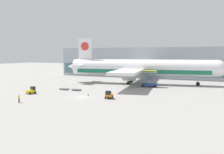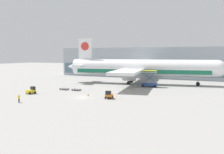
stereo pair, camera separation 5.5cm
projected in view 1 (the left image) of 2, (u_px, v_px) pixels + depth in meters
The scene contains 10 objects.
ground_plane at pixel (82, 97), 63.53m from camera, with size 400.00×400.00×0.00m, color gray.
terminal_building at pixel (152, 62), 120.23m from camera, with size 90.00×18.20×14.00m.
airplane_main at pixel (139, 68), 91.25m from camera, with size 57.72×48.66×17.00m.
scissor_lift_loader at pixel (149, 81), 83.52m from camera, with size 5.63×4.12×5.48m.
baggage_tug_foreground at pixel (109, 95), 61.51m from camera, with size 1.91×2.61×2.00m.
baggage_tug_far at pixel (31, 91), 69.04m from camera, with size 2.18×2.73×2.00m.
baggage_dolly_lead at pixel (64, 89), 76.56m from camera, with size 3.75×1.71×0.48m.
baggage_dolly_second at pixel (76, 89), 75.08m from camera, with size 3.75×1.71×0.48m.
ground_crew_near at pixel (19, 98), 56.41m from camera, with size 0.24×0.57×1.83m.
traffic_cone_near at pixel (88, 95), 65.60m from camera, with size 0.40×0.40×0.69m.
Camera 1 is at (32.75, -54.09, 10.97)m, focal length 40.00 mm.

